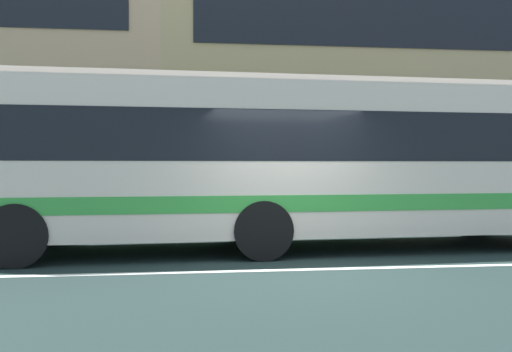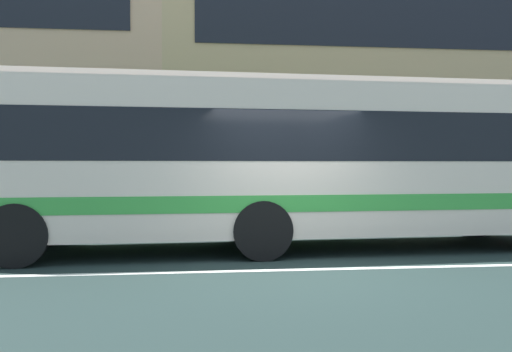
% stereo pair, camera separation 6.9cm
% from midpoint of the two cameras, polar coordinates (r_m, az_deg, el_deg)
% --- Properties ---
extents(ground_plane, '(160.00, 160.00, 0.00)m').
position_cam_midpoint_polar(ground_plane, '(8.50, 4.26, -9.64)').
color(ground_plane, '#21302E').
extents(lane_centre_line, '(60.00, 0.16, 0.01)m').
position_cam_midpoint_polar(lane_centre_line, '(8.50, 4.26, -9.62)').
color(lane_centre_line, silver).
rests_on(lane_centre_line, ground_plane).
extents(hedge_row_far, '(13.02, 1.10, 1.10)m').
position_cam_midpoint_polar(hedge_row_far, '(13.81, -16.05, -3.23)').
color(hedge_row_far, '#26591D').
rests_on(hedge_row_far, ground_plane).
extents(apartment_block_right, '(24.27, 9.94, 10.95)m').
position_cam_midpoint_polar(apartment_block_right, '(24.67, 20.68, 10.10)').
color(apartment_block_right, tan).
rests_on(apartment_block_right, ground_plane).
extents(transit_bus, '(11.25, 3.07, 3.14)m').
position_cam_midpoint_polar(transit_bus, '(10.42, 3.07, 1.90)').
color(transit_bus, beige).
rests_on(transit_bus, ground_plane).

